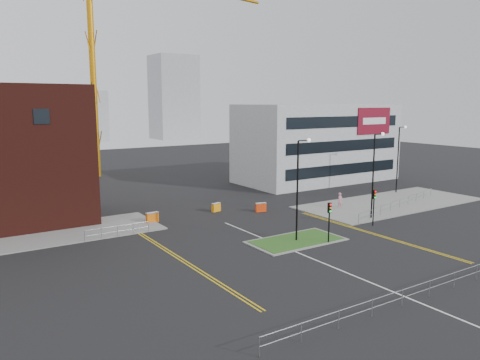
# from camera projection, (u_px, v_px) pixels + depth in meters

# --- Properties ---
(ground) EXTENTS (200.00, 200.00, 0.00)m
(ground) POSITION_uv_depth(u_px,v_px,m) (346.00, 272.00, 34.17)
(ground) COLOR black
(ground) RESTS_ON ground
(pavement_left) EXTENTS (28.00, 8.00, 0.12)m
(pavement_left) POSITION_uv_depth(u_px,v_px,m) (4.00, 241.00, 41.62)
(pavement_left) COLOR slate
(pavement_left) RESTS_ON ground
(pavement_right) EXTENTS (24.00, 10.00, 0.12)m
(pavement_right) POSITION_uv_depth(u_px,v_px,m) (390.00, 203.00, 57.56)
(pavement_right) COLOR slate
(pavement_right) RESTS_ON ground
(island_kerb) EXTENTS (8.60, 4.60, 0.08)m
(island_kerb) POSITION_uv_depth(u_px,v_px,m) (296.00, 241.00, 41.85)
(island_kerb) COLOR slate
(island_kerb) RESTS_ON ground
(grass_island) EXTENTS (8.00, 4.00, 0.12)m
(grass_island) POSITION_uv_depth(u_px,v_px,m) (296.00, 240.00, 41.85)
(grass_island) COLOR #27521B
(grass_island) RESTS_ON ground
(office_block) EXTENTS (25.00, 12.20, 12.00)m
(office_block) POSITION_uv_depth(u_px,v_px,m) (317.00, 143.00, 73.61)
(office_block) COLOR #9FA1A3
(office_block) RESTS_ON ground
(tower_crane) EXTENTS (51.85, 12.98, 38.90)m
(tower_crane) POSITION_uv_depth(u_px,v_px,m) (121.00, 15.00, 78.30)
(tower_crane) COLOR #C87F0B
(tower_crane) RESTS_ON ground
(streetlamp_island) EXTENTS (1.46, 0.36, 9.18)m
(streetlamp_island) POSITION_uv_depth(u_px,v_px,m) (299.00, 181.00, 41.09)
(streetlamp_island) COLOR black
(streetlamp_island) RESTS_ON ground
(streetlamp_right_near) EXTENTS (1.46, 0.36, 9.18)m
(streetlamp_right_near) POSITION_uv_depth(u_px,v_px,m) (375.00, 168.00, 49.19)
(streetlamp_right_near) COLOR black
(streetlamp_right_near) RESTS_ON ground
(streetlamp_right_far) EXTENTS (1.46, 0.36, 9.18)m
(streetlamp_right_far) POSITION_uv_depth(u_px,v_px,m) (399.00, 154.00, 63.33)
(streetlamp_right_far) COLOR black
(streetlamp_right_far) RESTS_ON ground
(traffic_light_island) EXTENTS (0.28, 0.33, 3.65)m
(traffic_light_island) POSITION_uv_depth(u_px,v_px,m) (329.00, 215.00, 40.84)
(traffic_light_island) COLOR black
(traffic_light_island) RESTS_ON ground
(traffic_light_right) EXTENTS (0.28, 0.33, 3.65)m
(traffic_light_right) POSITION_uv_depth(u_px,v_px,m) (374.00, 201.00, 46.80)
(traffic_light_right) COLOR black
(traffic_light_right) RESTS_ON ground
(railing_front) EXTENTS (24.05, 0.05, 1.10)m
(railing_front) POSITION_uv_depth(u_px,v_px,m) (416.00, 289.00, 29.07)
(railing_front) COLOR gray
(railing_front) RESTS_ON ground
(railing_left) EXTENTS (6.05, 0.05, 1.10)m
(railing_left) POSITION_uv_depth(u_px,v_px,m) (117.00, 229.00, 43.03)
(railing_left) COLOR gray
(railing_left) RESTS_ON ground
(railing_right) EXTENTS (19.05, 5.05, 1.10)m
(railing_right) POSITION_uv_depth(u_px,v_px,m) (400.00, 202.00, 54.57)
(railing_right) COLOR gray
(railing_right) RESTS_ON ground
(centre_line) EXTENTS (0.15, 30.00, 0.01)m
(centre_line) POSITION_uv_depth(u_px,v_px,m) (326.00, 264.00, 35.82)
(centre_line) COLOR silver
(centre_line) RESTS_ON ground
(yellow_left_a) EXTENTS (0.12, 24.00, 0.01)m
(yellow_left_a) POSITION_uv_depth(u_px,v_px,m) (175.00, 257.00, 37.61)
(yellow_left_a) COLOR gold
(yellow_left_a) RESTS_ON ground
(yellow_left_b) EXTENTS (0.12, 24.00, 0.01)m
(yellow_left_b) POSITION_uv_depth(u_px,v_px,m) (178.00, 256.00, 37.77)
(yellow_left_b) COLOR gold
(yellow_left_b) RESTS_ON ground
(yellow_right_a) EXTENTS (0.12, 20.00, 0.01)m
(yellow_right_a) POSITION_uv_depth(u_px,v_px,m) (371.00, 234.00, 44.23)
(yellow_right_a) COLOR gold
(yellow_right_a) RESTS_ON ground
(yellow_right_b) EXTENTS (0.12, 20.00, 0.01)m
(yellow_right_b) POSITION_uv_depth(u_px,v_px,m) (373.00, 233.00, 44.39)
(yellow_right_b) COLOR gold
(yellow_right_b) RESTS_ON ground
(skyline_b) EXTENTS (24.00, 12.00, 16.00)m
(skyline_b) POSITION_uv_depth(u_px,v_px,m) (65.00, 116.00, 145.81)
(skyline_b) COLOR gray
(skyline_b) RESTS_ON ground
(skyline_c) EXTENTS (14.00, 12.00, 28.00)m
(skyline_c) POSITION_uv_depth(u_px,v_px,m) (174.00, 97.00, 159.49)
(skyline_c) COLOR gray
(skyline_c) RESTS_ON ground
(pedestrian) EXTENTS (0.74, 0.53, 1.90)m
(pedestrian) POSITION_uv_depth(u_px,v_px,m) (340.00, 201.00, 54.58)
(pedestrian) COLOR pink
(pedestrian) RESTS_ON ground
(barrier_left) EXTENTS (1.32, 0.52, 1.09)m
(barrier_left) POSITION_uv_depth(u_px,v_px,m) (152.00, 217.00, 48.22)
(barrier_left) COLOR orange
(barrier_left) RESTS_ON ground
(barrier_mid) EXTENTS (1.23, 0.72, 0.98)m
(barrier_mid) POSITION_uv_depth(u_px,v_px,m) (216.00, 207.00, 53.17)
(barrier_mid) COLOR #FE990E
(barrier_mid) RESTS_ON ground
(barrier_right) EXTENTS (1.28, 0.68, 1.02)m
(barrier_right) POSITION_uv_depth(u_px,v_px,m) (261.00, 207.00, 53.09)
(barrier_right) COLOR #E73A0C
(barrier_right) RESTS_ON ground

